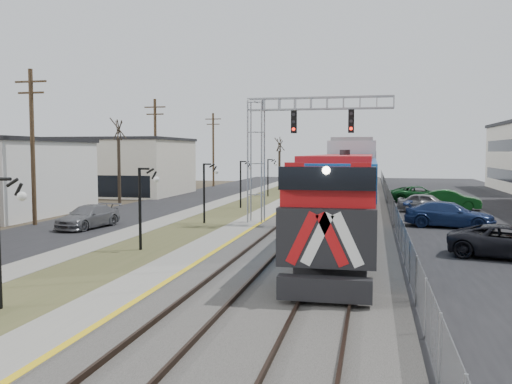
% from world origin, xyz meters
% --- Properties ---
extents(street_west, '(7.00, 120.00, 0.04)m').
position_xyz_m(street_west, '(-11.50, 35.00, 0.02)').
color(street_west, black).
rests_on(street_west, ground).
extents(sidewalk, '(2.00, 120.00, 0.08)m').
position_xyz_m(sidewalk, '(-7.00, 35.00, 0.04)').
color(sidewalk, gray).
rests_on(sidewalk, ground).
extents(grass_median, '(4.00, 120.00, 0.06)m').
position_xyz_m(grass_median, '(-4.00, 35.00, 0.03)').
color(grass_median, '#474A27').
rests_on(grass_median, ground).
extents(platform, '(2.00, 120.00, 0.24)m').
position_xyz_m(platform, '(-1.00, 35.00, 0.12)').
color(platform, gray).
rests_on(platform, ground).
extents(ballast_bed, '(8.00, 120.00, 0.20)m').
position_xyz_m(ballast_bed, '(4.00, 35.00, 0.10)').
color(ballast_bed, '#595651').
rests_on(ballast_bed, ground).
extents(parking_lot, '(16.00, 120.00, 0.04)m').
position_xyz_m(parking_lot, '(16.00, 35.00, 0.02)').
color(parking_lot, black).
rests_on(parking_lot, ground).
extents(platform_edge, '(0.24, 120.00, 0.01)m').
position_xyz_m(platform_edge, '(-0.12, 35.00, 0.24)').
color(platform_edge, gold).
rests_on(platform_edge, platform).
extents(track_near, '(1.58, 120.00, 0.15)m').
position_xyz_m(track_near, '(2.00, 35.00, 0.28)').
color(track_near, '#2D2119').
rests_on(track_near, ballast_bed).
extents(track_far, '(1.58, 120.00, 0.15)m').
position_xyz_m(track_far, '(5.50, 35.00, 0.28)').
color(track_far, '#2D2119').
rests_on(track_far, ballast_bed).
extents(train, '(3.00, 63.05, 5.33)m').
position_xyz_m(train, '(5.50, 42.80, 2.88)').
color(train, '#1658B5').
rests_on(train, ground).
extents(signal_gantry, '(9.00, 1.07, 8.15)m').
position_xyz_m(signal_gantry, '(1.22, 27.99, 5.59)').
color(signal_gantry, gray).
rests_on(signal_gantry, ground).
extents(lampposts, '(0.14, 62.14, 4.00)m').
position_xyz_m(lampposts, '(-4.00, 18.29, 2.00)').
color(lampposts, black).
rests_on(lampposts, ground).
extents(utility_poles, '(0.28, 80.28, 10.00)m').
position_xyz_m(utility_poles, '(-14.50, 25.00, 5.00)').
color(utility_poles, '#4C3823').
rests_on(utility_poles, ground).
extents(fence, '(0.04, 120.00, 1.60)m').
position_xyz_m(fence, '(8.20, 35.00, 0.80)').
color(fence, gray).
rests_on(fence, ground).
extents(bare_trees, '(12.30, 42.30, 5.95)m').
position_xyz_m(bare_trees, '(-12.66, 38.91, 2.70)').
color(bare_trees, '#382D23').
rests_on(bare_trees, ground).
extents(car_lot_c, '(5.77, 3.80, 1.47)m').
position_xyz_m(car_lot_c, '(12.86, 19.61, 0.74)').
color(car_lot_c, black).
rests_on(car_lot_c, ground).
extents(car_lot_d, '(5.79, 3.23, 1.59)m').
position_xyz_m(car_lot_d, '(11.55, 29.53, 0.79)').
color(car_lot_d, navy).
rests_on(car_lot_d, ground).
extents(car_lot_e, '(4.75, 2.98, 1.51)m').
position_xyz_m(car_lot_e, '(10.96, 37.78, 0.75)').
color(car_lot_e, gray).
rests_on(car_lot_e, ground).
extents(car_lot_f, '(5.07, 2.53, 1.60)m').
position_xyz_m(car_lot_f, '(13.05, 40.53, 0.80)').
color(car_lot_f, '#0D4315').
rests_on(car_lot_f, ground).
extents(car_street_b, '(2.65, 5.07, 1.40)m').
position_xyz_m(car_street_b, '(-10.40, 24.46, 0.70)').
color(car_street_b, slate).
rests_on(car_street_b, ground).
extents(car_lot_g, '(5.66, 2.91, 1.53)m').
position_xyz_m(car_lot_g, '(11.13, 46.58, 0.76)').
color(car_lot_g, '#0D4219').
rests_on(car_lot_g, ground).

